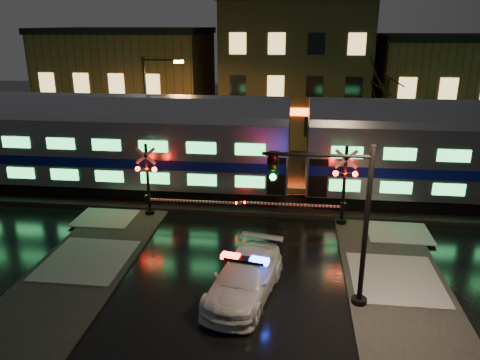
% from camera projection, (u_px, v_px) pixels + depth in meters
% --- Properties ---
extents(ground, '(120.00, 120.00, 0.00)m').
position_uv_depth(ground, '(243.00, 240.00, 22.40)').
color(ground, black).
rests_on(ground, ground).
extents(ballast, '(90.00, 4.20, 0.24)m').
position_uv_depth(ballast, '(253.00, 201.00, 27.07)').
color(ballast, black).
rests_on(ballast, ground).
extents(sidewalk_left, '(4.00, 20.00, 0.12)m').
position_uv_depth(sidewalk_left, '(53.00, 300.00, 17.48)').
color(sidewalk_left, '#2D2D2D').
rests_on(sidewalk_left, ground).
extents(sidewalk_right, '(4.00, 20.00, 0.12)m').
position_uv_depth(sidewalk_right, '(412.00, 325.00, 16.00)').
color(sidewalk_right, '#2D2D2D').
rests_on(sidewalk_right, ground).
extents(building_left, '(14.00, 10.00, 9.00)m').
position_uv_depth(building_left, '(131.00, 84.00, 43.16)').
color(building_left, brown).
rests_on(building_left, ground).
extents(building_mid, '(12.00, 11.00, 11.50)m').
position_uv_depth(building_mid, '(295.00, 72.00, 41.51)').
color(building_mid, brown).
rests_on(building_mid, ground).
extents(building_right, '(12.00, 10.00, 8.50)m').
position_uv_depth(building_right, '(446.00, 92.00, 40.04)').
color(building_right, brown).
rests_on(building_right, ground).
extents(train, '(51.00, 3.12, 5.92)m').
position_uv_depth(train, '(298.00, 147.00, 25.75)').
color(train, black).
rests_on(train, ballast).
extents(police_car, '(3.06, 5.48, 1.67)m').
position_uv_depth(police_car, '(245.00, 278.00, 17.63)').
color(police_car, white).
rests_on(police_car, ground).
extents(crossing_signal_right, '(5.93, 0.66, 4.20)m').
position_uv_depth(crossing_signal_right, '(336.00, 194.00, 23.51)').
color(crossing_signal_right, black).
rests_on(crossing_signal_right, ground).
extents(crossing_signal_left, '(5.63, 0.65, 3.99)m').
position_uv_depth(crossing_signal_left, '(154.00, 188.00, 24.62)').
color(crossing_signal_left, black).
rests_on(crossing_signal_left, ground).
extents(traffic_light, '(3.94, 0.71, 6.10)m').
position_uv_depth(traffic_light, '(338.00, 224.00, 16.28)').
color(traffic_light, black).
rests_on(traffic_light, ground).
extents(streetlight, '(2.64, 0.28, 7.90)m').
position_uv_depth(streetlight, '(150.00, 110.00, 30.23)').
color(streetlight, black).
rests_on(streetlight, ground).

